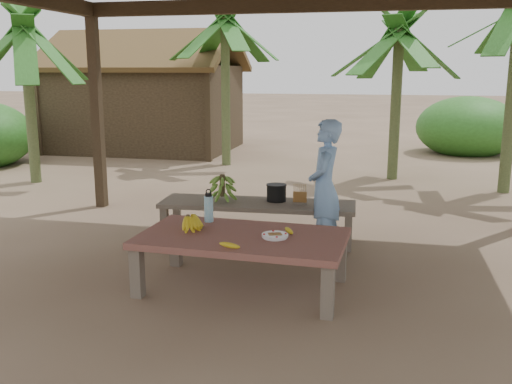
% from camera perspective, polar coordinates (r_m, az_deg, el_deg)
% --- Properties ---
extents(ground, '(80.00, 80.00, 0.00)m').
position_cam_1_polar(ground, '(5.46, 0.20, -8.50)').
color(ground, brown).
rests_on(ground, ground).
extents(work_table, '(1.84, 1.08, 0.50)m').
position_cam_1_polar(work_table, '(5.05, -1.36, -5.02)').
color(work_table, brown).
rests_on(work_table, ground).
extents(bench, '(2.23, 0.71, 0.45)m').
position_cam_1_polar(bench, '(6.47, 0.13, -1.50)').
color(bench, brown).
rests_on(bench, ground).
extents(ripe_banana_bunch, '(0.29, 0.27, 0.15)m').
position_cam_1_polar(ripe_banana_bunch, '(5.21, -6.81, -2.94)').
color(ripe_banana_bunch, yellow).
rests_on(ripe_banana_bunch, work_table).
extents(plate, '(0.23, 0.23, 0.04)m').
position_cam_1_polar(plate, '(4.94, 1.91, -4.40)').
color(plate, white).
rests_on(plate, work_table).
extents(loose_banana_front, '(0.18, 0.05, 0.04)m').
position_cam_1_polar(loose_banana_front, '(4.67, -2.65, -5.34)').
color(loose_banana_front, yellow).
rests_on(loose_banana_front, work_table).
extents(loose_banana_side, '(0.11, 0.14, 0.04)m').
position_cam_1_polar(loose_banana_side, '(5.08, 3.32, -3.88)').
color(loose_banana_side, yellow).
rests_on(loose_banana_side, work_table).
extents(water_flask, '(0.09, 0.09, 0.32)m').
position_cam_1_polar(water_flask, '(5.44, -4.75, -1.59)').
color(water_flask, '#45B2D8').
rests_on(water_flask, work_table).
extents(green_banana_stalk, '(0.29, 0.29, 0.32)m').
position_cam_1_polar(green_banana_stalk, '(6.50, -3.38, 0.50)').
color(green_banana_stalk, '#598C2D').
rests_on(green_banana_stalk, bench).
extents(cooking_pot, '(0.22, 0.22, 0.19)m').
position_cam_1_polar(cooking_pot, '(6.50, 2.05, -0.10)').
color(cooking_pot, black).
rests_on(cooking_pot, bench).
extents(skewer_rack, '(0.18, 0.09, 0.24)m').
position_cam_1_polar(skewer_rack, '(6.32, 4.42, -0.24)').
color(skewer_rack, '#A57F47').
rests_on(skewer_rack, bench).
extents(woman, '(0.35, 0.52, 1.42)m').
position_cam_1_polar(woman, '(6.05, 6.86, 0.51)').
color(woman, '#729ED9').
rests_on(woman, ground).
extents(hut, '(4.40, 3.43, 2.85)m').
position_cam_1_polar(hut, '(14.16, -10.80, 8.67)').
color(hut, black).
rests_on(hut, ground).
extents(banana_plant_n, '(1.80, 1.80, 2.80)m').
position_cam_1_polar(banana_plant_n, '(10.33, 14.09, 14.02)').
color(banana_plant_n, '#596638').
rests_on(banana_plant_n, ground).
extents(banana_plant_nw, '(1.80, 1.80, 3.12)m').
position_cam_1_polar(banana_plant_nw, '(11.60, -3.12, 15.67)').
color(banana_plant_nw, '#596638').
rests_on(banana_plant_nw, ground).
extents(banana_plant_w, '(1.80, 1.80, 2.80)m').
position_cam_1_polar(banana_plant_w, '(10.46, -22.10, 13.51)').
color(banana_plant_w, '#596638').
rests_on(banana_plant_w, ground).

